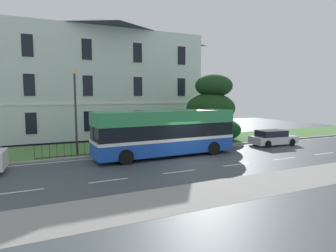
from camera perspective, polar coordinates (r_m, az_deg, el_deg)
name	(u,v)px	position (r m, az deg, el deg)	size (l,w,h in m)	color
ground_plane	(185,158)	(19.83, 3.44, -6.42)	(60.00, 56.00, 0.18)	#3D464A
georgian_townhouse	(101,77)	(33.33, -13.11, 9.49)	(19.64, 11.10, 12.43)	silver
iron_verge_railing	(138,144)	(21.70, -6.00, -3.65)	(14.12, 0.04, 0.97)	black
evergreen_tree	(212,114)	(27.24, 8.70, 2.34)	(5.33, 5.33, 6.35)	#423328
single_decker_bus	(165,132)	(20.19, -0.52, -1.27)	(10.14, 2.91, 3.22)	#1B4AB5
parked_hatchback_00	(273,138)	(26.43, 20.05, -2.23)	(4.09, 2.08, 1.30)	silver
street_lamp_post	(75,105)	(21.10, -17.88, 3.96)	(0.36, 0.24, 6.00)	#333338
litter_bin	(142,142)	(22.24, -5.19, -3.11)	(0.56, 0.56, 1.22)	#23472D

